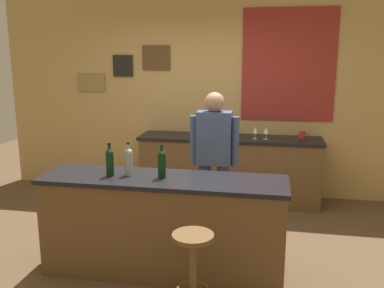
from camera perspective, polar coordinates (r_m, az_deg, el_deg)
name	(u,v)px	position (r m, az deg, el deg)	size (l,w,h in m)	color
ground_plane	(174,252)	(4.49, -2.48, -14.38)	(10.00, 10.00, 0.00)	brown
back_wall	(207,95)	(6.03, 2.08, 6.61)	(6.00, 0.09, 2.80)	tan
bar_counter	(163,225)	(3.95, -3.89, -10.94)	(2.23, 0.60, 0.92)	brown
side_counter	(229,169)	(5.80, 5.05, -3.41)	(2.46, 0.56, 0.90)	brown
bartender	(214,157)	(4.46, 3.00, -1.75)	(0.52, 0.21, 1.62)	#384766
bar_stool	(193,261)	(3.33, 0.13, -15.57)	(0.32, 0.32, 0.68)	brown
wine_bottle_a	(110,161)	(3.87, -11.08, -2.32)	(0.07, 0.07, 0.31)	black
wine_bottle_b	(129,161)	(3.87, -8.58, -2.23)	(0.07, 0.07, 0.31)	#999E99
wine_bottle_c	(162,163)	(3.75, -4.12, -2.58)	(0.07, 0.07, 0.31)	black
wine_glass_a	(255,131)	(5.59, 8.56, 1.79)	(0.07, 0.07, 0.16)	silver
wine_glass_b	(266,131)	(5.58, 10.00, 1.73)	(0.07, 0.07, 0.16)	silver
coffee_mug	(302,135)	(5.75, 14.71, 1.19)	(0.12, 0.08, 0.09)	#B2332D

